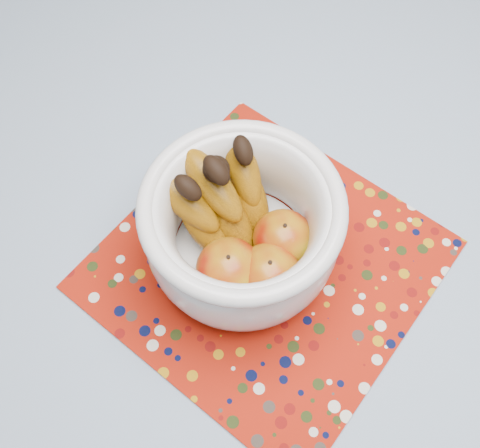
% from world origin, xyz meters
% --- Properties ---
extents(table, '(1.20, 1.20, 0.75)m').
position_xyz_m(table, '(0.00, 0.00, 0.67)').
color(table, brown).
rests_on(table, ground).
extents(tablecloth, '(1.32, 1.32, 0.01)m').
position_xyz_m(tablecloth, '(0.00, 0.00, 0.76)').
color(tablecloth, '#6389A5').
rests_on(tablecloth, table).
extents(placemat, '(0.53, 0.53, 0.00)m').
position_xyz_m(placemat, '(-0.10, -0.07, 0.76)').
color(placemat, '#9A1708').
rests_on(placemat, tablecloth).
extents(fruit_bowl, '(0.24, 0.25, 0.18)m').
position_xyz_m(fruit_bowl, '(-0.12, -0.03, 0.85)').
color(fruit_bowl, white).
rests_on(fruit_bowl, placemat).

